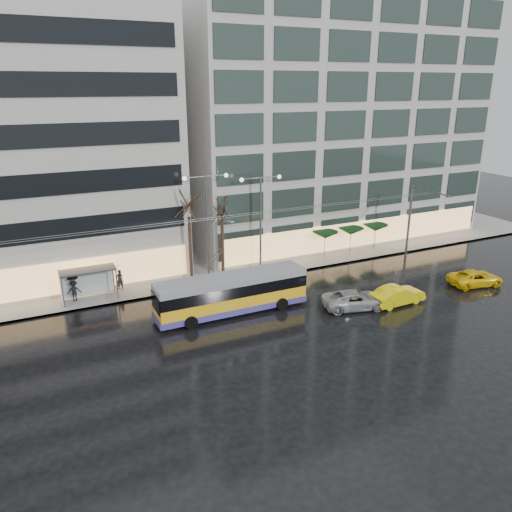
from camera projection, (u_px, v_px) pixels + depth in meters
ground at (237, 338)px, 33.54m from camera, size 140.00×140.00×0.00m
sidewalk at (197, 267)px, 46.27m from camera, size 80.00×10.00×0.15m
kerb at (216, 286)px, 42.05m from camera, size 80.00×0.10×0.15m
building_right at (328, 119)px, 53.34m from camera, size 32.00×14.00×25.00m
trolleybus at (232, 295)px, 36.81m from camera, size 11.44×4.47×5.30m
catenary at (208, 244)px, 39.33m from camera, size 42.24×5.12×7.00m
bus_shelter at (83, 278)px, 38.61m from camera, size 4.20×1.60×2.51m
street_lamp_near at (207, 213)px, 41.61m from camera, size 3.96×0.36×9.03m
street_lamp_far at (261, 210)px, 43.73m from camera, size 3.96×0.36×8.53m
tree_a at (188, 201)px, 40.81m from camera, size 3.20×3.20×8.40m
tree_b at (222, 205)px, 42.43m from camera, size 3.20×3.20×7.70m
parasol_a at (325, 235)px, 47.81m from camera, size 2.50×2.50×2.65m
parasol_b at (351, 231)px, 49.03m from camera, size 2.50×2.50×2.65m
parasol_c at (375, 228)px, 50.25m from camera, size 2.50×2.50×2.65m
taxi_b at (397, 295)px, 38.46m from camera, size 4.57×1.76×1.49m
taxi_c at (475, 278)px, 42.14m from camera, size 4.94×2.93×1.29m
sedan_silver at (355, 300)px, 37.78m from camera, size 5.33×3.45×1.37m
pedestrian_a at (119, 272)px, 40.71m from camera, size 1.19×1.20×2.19m
pedestrian_b at (115, 277)px, 41.31m from camera, size 0.90×0.73×1.73m
pedestrian_c at (74, 287)px, 38.58m from camera, size 1.09×0.83×2.11m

